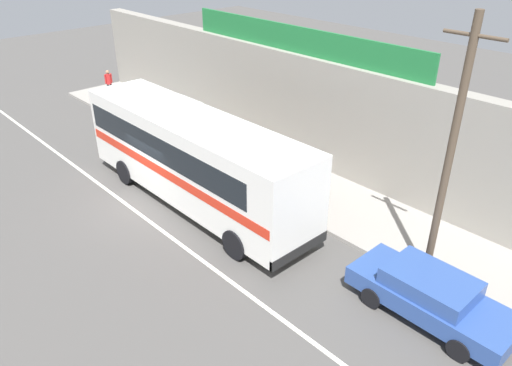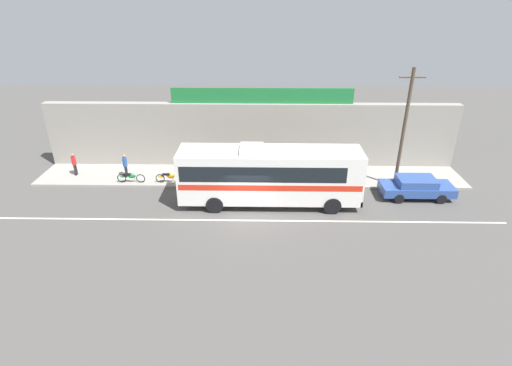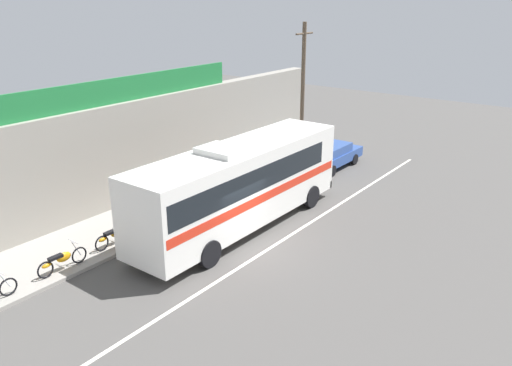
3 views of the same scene
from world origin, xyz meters
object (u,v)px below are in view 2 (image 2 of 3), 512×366
object	(u,v)px
parked_car	(416,187)
motorcycle_red	(130,177)
motorcycle_green	(222,177)
intercity_bus	(269,173)
motorcycle_blue	(205,176)
pedestrian_far_left	(74,163)
pedestrian_far_right	(125,164)
motorcycle_purple	(169,177)
pedestrian_by_curb	(284,162)
utility_pole	(404,128)

from	to	relation	value
parked_car	motorcycle_red	distance (m)	19.02
parked_car	motorcycle_green	bearing A→B (deg)	173.01
intercity_bus	motorcycle_blue	world-z (taller)	intercity_bus
parked_car	pedestrian_far_left	bearing A→B (deg)	173.35
intercity_bus	pedestrian_far_right	bearing A→B (deg)	160.83
intercity_bus	motorcycle_red	xyz separation A→B (m)	(-9.43, 2.54, -1.50)
parked_car	pedestrian_far_right	size ratio (longest dim) A/B	2.70
parked_car	motorcycle_purple	world-z (taller)	parked_car
motorcycle_purple	pedestrian_by_curb	size ratio (longest dim) A/B	1.19
motorcycle_purple	utility_pole	bearing A→B (deg)	-0.53
parked_car	motorcycle_red	xyz separation A→B (m)	(-18.96, 1.54, -0.17)
parked_car	pedestrian_far_right	distance (m)	19.71
motorcycle_red	pedestrian_by_curb	bearing A→B (deg)	7.98
utility_pole	pedestrian_by_curb	bearing A→B (deg)	167.99
motorcycle_green	motorcycle_blue	bearing A→B (deg)	172.88
intercity_bus	motorcycle_purple	world-z (taller)	intercity_bus
motorcycle_blue	motorcycle_purple	world-z (taller)	same
parked_car	pedestrian_by_curb	xyz separation A→B (m)	(-8.37, 3.03, 0.36)
motorcycle_blue	pedestrian_far_right	size ratio (longest dim) A/B	1.16
parked_car	pedestrian_far_right	world-z (taller)	pedestrian_far_right
intercity_bus	motorcycle_blue	distance (m)	5.33
utility_pole	motorcycle_green	size ratio (longest dim) A/B	4.03
intercity_bus	pedestrian_far_left	xyz separation A→B (m)	(-13.73, 3.71, -0.97)
intercity_bus	pedestrian_far_right	distance (m)	10.65
intercity_bus	pedestrian_by_curb	size ratio (longest dim) A/B	6.65
pedestrian_far_left	intercity_bus	bearing A→B (deg)	-15.11
motorcycle_red	utility_pole	bearing A→B (deg)	-0.33
utility_pole	pedestrian_far_right	size ratio (longest dim) A/B	4.66
intercity_bus	motorcycle_red	bearing A→B (deg)	164.93
pedestrian_far_left	motorcycle_green	bearing A→B (deg)	-6.25
pedestrian_far_left	parked_car	bearing A→B (deg)	-6.65
motorcycle_blue	pedestrian_far_left	size ratio (longest dim) A/B	1.18
pedestrian_far_left	utility_pole	bearing A→B (deg)	-3.26
intercity_bus	motorcycle_green	xyz separation A→B (m)	(-3.12, 2.55, -1.50)
motorcycle_blue	parked_car	bearing A→B (deg)	-7.00
utility_pole	motorcycle_purple	size ratio (longest dim) A/B	3.99
motorcycle_blue	motorcycle_purple	bearing A→B (deg)	-177.17
motorcycle_purple	pedestrian_far_right	distance (m)	3.43
parked_car	motorcycle_red	bearing A→B (deg)	175.35
pedestrian_by_curb	parked_car	bearing A→B (deg)	-19.89
motorcycle_green	intercity_bus	bearing A→B (deg)	-39.20
intercity_bus	motorcycle_blue	xyz separation A→B (m)	(-4.34, 2.70, -1.50)
pedestrian_far_right	utility_pole	bearing A→B (deg)	-3.22
pedestrian_far_left	pedestrian_far_right	size ratio (longest dim) A/B	0.98
intercity_bus	motorcycle_purple	xyz separation A→B (m)	(-6.76, 2.58, -1.50)
pedestrian_far_right	motorcycle_blue	bearing A→B (deg)	-7.88
motorcycle_green	parked_car	bearing A→B (deg)	-6.99
intercity_bus	motorcycle_red	distance (m)	9.88
intercity_bus	pedestrian_far_right	size ratio (longest dim) A/B	6.56
pedestrian_far_right	pedestrian_far_left	bearing A→B (deg)	176.55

